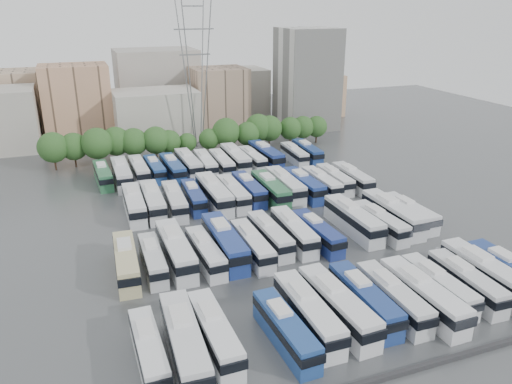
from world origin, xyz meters
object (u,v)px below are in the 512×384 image
object	(u,v)px
bus_r1_s6	(270,235)
bus_r3_s5	(188,164)
bus_r3_s4	(173,168)
bus_r3_s10	(266,155)
bus_r1_s12	(393,213)
bus_r2_s2	(153,201)
bus_r0_s9	(423,295)
bus_r2_s11	(321,183)
bus_r1_s5	(252,245)
bus_r0_s5	(308,312)
bus_r0_s8	(393,297)
bus_r1_s4	(224,242)
bus_r3_s1	(122,174)
bus_r2_s5	(214,193)
bus_r2_s10	(304,185)
bus_r2_s12	(335,179)
bus_r1_s3	(206,252)
bus_r2_s7	(249,189)
bus_r1_s8	(317,232)
bus_r3_s13	(307,151)
bus_r3_s6	(206,164)
electricity_pylon	(195,66)
bus_r0_s10	(438,286)
bus_r2_s9	(285,185)
bus_r1_s11	(380,222)
bus_r1_s0	(126,261)
bus_r0_s11	(466,282)
bus_r3_s7	(222,163)
apartment_tower	(307,79)
bus_r0_s6	(338,305)
bus_r2_s8	(270,189)
bus_r3_s2	(139,170)
bus_r3_s3	(155,169)
bus_r2_s1	(134,204)
bus_r0_s4	(285,329)
bus_r3_s9	(252,159)
bus_r0_s13	(512,273)
bus_r3_s0	(103,175)
bus_r0_s2	(214,333)
bus_r1_s13	(410,213)
bus_r0_s7	(364,299)
bus_r1_s10	(353,219)
bus_r2_s3	(175,201)
bus_r2_s4	(194,197)
bus_r0_s0	(149,350)
bus_r2_s13	(352,178)
bus_r3_s12	(294,154)

from	to	relation	value
bus_r1_s6	bus_r3_s5	distance (m)	35.60
bus_r3_s4	bus_r3_s10	xyz separation A→B (m)	(20.06, 1.49, 0.17)
bus_r1_s12	bus_r2_s2	bearing A→B (deg)	151.32
bus_r0_s9	bus_r2_s11	bearing A→B (deg)	78.77
bus_r1_s5	bus_r0_s5	bearing A→B (deg)	-90.10
bus_r0_s8	bus_r1_s4	xyz separation A→B (m)	(-13.49, 18.85, 0.25)
bus_r3_s1	bus_r2_s5	bearing A→B (deg)	-50.46
bus_r2_s10	bus_r2_s12	distance (m)	6.95
bus_r1_s3	bus_r2_s7	size ratio (longest dim) A/B	0.95
bus_r1_s3	bus_r1_s8	distance (m)	16.32
bus_r1_s8	bus_r2_s12	size ratio (longest dim) A/B	1.02
bus_r3_s13	bus_r3_s6	bearing A→B (deg)	-175.76
bus_r2_s10	bus_r3_s13	distance (m)	21.51
electricity_pylon	bus_r2_s2	world-z (taller)	electricity_pylon
bus_r0_s10	bus_r1_s5	xyz separation A→B (m)	(-16.51, 16.94, 0.05)
bus_r2_s9	bus_r2_s5	bearing A→B (deg)	-179.72
bus_r2_s12	bus_r3_s6	distance (m)	26.14
bus_r1_s8	bus_r1_s11	bearing A→B (deg)	-3.60
bus_r1_s0	bus_r0_s11	bearing A→B (deg)	-24.05
bus_r1_s8	bus_r3_s7	xyz separation A→B (m)	(-3.30, 35.71, 0.05)
bus_r2_s12	bus_r0_s10	bearing A→B (deg)	-99.29
apartment_tower	bus_r0_s6	xyz separation A→B (m)	(-35.59, -81.65, -10.99)
bus_r3_s13	bus_r2_s8	bearing A→B (deg)	-128.19
bus_r3_s2	bus_r3_s3	size ratio (longest dim) A/B	1.06
bus_r0_s10	bus_r2_s1	xyz separation A→B (m)	(-29.37, 36.72, 0.20)
bus_r0_s4	bus_r3_s7	size ratio (longest dim) A/B	0.98
bus_r3_s9	bus_r3_s4	bearing A→B (deg)	-178.58
bus_r0_s13	bus_r3_s0	xyz separation A→B (m)	(-42.66, 54.89, -0.17)
bus_r2_s11	bus_r0_s2	bearing A→B (deg)	-130.86
bus_r1_s0	bus_r2_s7	bearing A→B (deg)	42.48
bus_r0_s10	bus_r1_s13	distance (m)	21.32
bus_r2_s8	bus_r3_s10	world-z (taller)	bus_r3_s10
bus_r1_s3	bus_r1_s5	xyz separation A→B (m)	(6.36, -0.17, 0.05)
bus_r1_s3	bus_r3_s10	distance (m)	44.06
electricity_pylon	bus_r0_s7	world-z (taller)	electricity_pylon
bus_r1_s10	bus_r2_s8	xyz separation A→B (m)	(-6.70, 16.16, -0.05)
bus_r1_s6	bus_r2_s8	size ratio (longest dim) A/B	0.90
bus_r0_s5	bus_r2_s3	size ratio (longest dim) A/B	1.03
bus_r2_s9	bus_r0_s11	bearing A→B (deg)	-78.68
bus_r3_s2	bus_r0_s7	bearing A→B (deg)	-73.97
bus_r0_s8	bus_r2_s8	size ratio (longest dim) A/B	0.92
bus_r3_s0	bus_r3_s4	world-z (taller)	bus_r3_s4
bus_r1_s5	bus_r2_s4	xyz separation A→B (m)	(-3.05, 20.06, -0.06)
electricity_pylon	bus_r1_s4	xyz separation A→B (m)	(-10.45, -55.24, -16.59)
bus_r3_s7	bus_r0_s0	bearing A→B (deg)	-111.89
bus_r2_s11	bus_r2_s13	world-z (taller)	bus_r2_s13
bus_r0_s4	apartment_tower	bearing A→B (deg)	60.86
bus_r0_s5	bus_r1_s8	xyz separation A→B (m)	(9.89, 17.25, -0.18)
bus_r3_s12	bus_r1_s10	bearing A→B (deg)	-98.17
bus_r1_s4	bus_r2_s1	distance (m)	20.54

